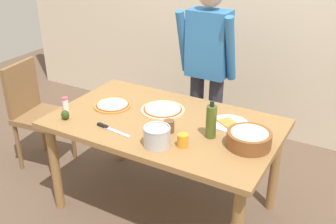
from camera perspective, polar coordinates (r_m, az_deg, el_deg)
The scene contains 16 objects.
ground at distance 3.22m, azimuth -0.45°, elevation -13.41°, with size 8.00×8.00×0.00m, color brown.
wall_back at distance 4.02m, azimuth 11.34°, elevation 14.86°, with size 5.60×0.10×2.60m, color beige.
dining_table at distance 2.84m, azimuth -0.50°, elevation -2.94°, with size 1.60×0.96×0.76m.
person_cook at distance 3.36m, azimuth 5.69°, elevation 6.67°, with size 0.49×0.25×1.62m.
chair_wooden_left at distance 3.68m, azimuth -18.58°, elevation 0.41°, with size 0.45×0.45×0.95m.
pizza_raw_on_board at distance 2.94m, azimuth -0.76°, elevation 0.34°, with size 0.33×0.33×0.02m.
pizza_cooked_on_tray at distance 3.05m, azimuth -7.98°, elevation 0.98°, with size 0.28×0.28×0.02m.
plate_with_slice at distance 2.78m, azimuth 8.79°, elevation -1.63°, with size 0.26×0.26×0.02m.
popcorn_bowl at distance 2.52m, azimuth 11.56°, elevation -3.64°, with size 0.28×0.28×0.11m.
olive_oil_bottle at distance 2.56m, azimuth 6.22°, elevation -1.35°, with size 0.07×0.07×0.26m.
steel_pot at distance 2.48m, azimuth -1.60°, elevation -3.48°, with size 0.17×0.17×0.13m.
cup_orange at distance 2.48m, azimuth 2.14°, elevation -4.10°, with size 0.07×0.07×0.09m, color orange.
cup_small_brown at distance 2.64m, azimuth 0.17°, elevation -2.06°, with size 0.07×0.07×0.09m, color brown.
salt_shaker at distance 3.02m, azimuth -14.50°, elevation 1.10°, with size 0.04×0.04×0.11m.
chef_knife at distance 2.72m, azimuth -8.41°, elevation -2.37°, with size 0.29×0.06×0.02m.
avocado at distance 2.90m, azimuth -14.55°, elevation -0.40°, with size 0.06×0.06×0.07m, color #2D4219.
Camera 1 is at (1.25, -2.15, 2.05)m, focal length 42.45 mm.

